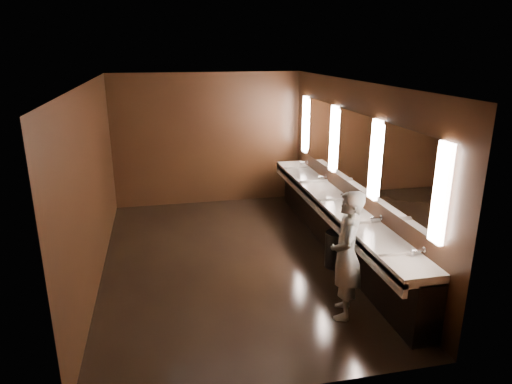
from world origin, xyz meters
TOP-DOWN VIEW (x-y plane):
  - floor at (0.00, 0.00)m, footprint 6.00×6.00m
  - ceiling at (0.00, 0.00)m, footprint 4.00×6.00m
  - wall_back at (0.00, 3.00)m, footprint 4.00×0.02m
  - wall_front at (0.00, -3.00)m, footprint 4.00×0.02m
  - wall_left at (-2.00, 0.00)m, footprint 0.02×6.00m
  - wall_right at (2.00, 0.00)m, footprint 0.02×6.00m
  - sink_counter at (1.79, 0.00)m, footprint 0.55×5.40m
  - mirror_band at (1.98, -0.00)m, footprint 0.06×5.03m
  - person at (1.16, -1.83)m, footprint 0.59×0.71m
  - trash_bin at (1.58, -0.54)m, footprint 0.40×0.40m

SIDE VIEW (x-z plane):
  - floor at x=0.00m, z-range 0.00..0.00m
  - trash_bin at x=1.58m, z-range 0.00..0.56m
  - sink_counter at x=1.79m, z-range -0.01..1.00m
  - person at x=1.16m, z-range 0.00..1.66m
  - wall_back at x=0.00m, z-range 0.00..2.80m
  - wall_front at x=0.00m, z-range 0.00..2.80m
  - wall_left at x=-2.00m, z-range 0.00..2.80m
  - wall_right at x=2.00m, z-range 0.00..2.80m
  - mirror_band at x=1.98m, z-range 1.17..2.32m
  - ceiling at x=0.00m, z-range 2.79..2.81m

